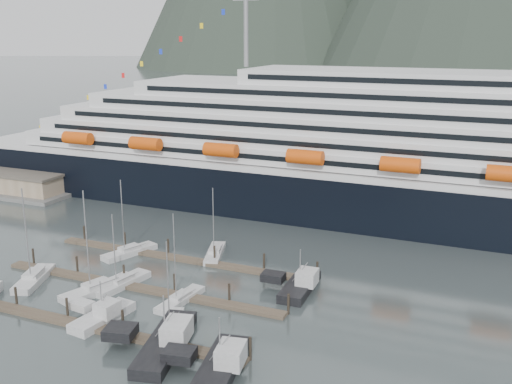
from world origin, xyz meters
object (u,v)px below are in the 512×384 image
trawler_c (164,341)px  trawler_d (219,365)px  sailboat_a (34,279)px  sailboat_e (130,252)px  sailboat_g (215,254)px  trawler_b (102,315)px  cruise_ship (428,164)px  sailboat_b (97,290)px  trawler_e (299,285)px  sailboat_c (121,284)px  sailboat_d (180,300)px  sailboat_h (171,324)px  warehouse (0,178)px

trawler_c → trawler_d: trawler_c is taller
sailboat_a → sailboat_e: 17.20m
sailboat_g → trawler_b: bearing=155.6°
cruise_ship → sailboat_b: bearing=-125.6°
sailboat_a → trawler_e: sailboat_a is taller
sailboat_c → sailboat_g: bearing=-13.2°
sailboat_a → sailboat_b: sailboat_b is taller
sailboat_d → sailboat_h: bearing=-154.0°
sailboat_b → sailboat_h: sailboat_b is taller
sailboat_b → trawler_e: bearing=-46.8°
sailboat_h → warehouse: bearing=38.0°
sailboat_g → trawler_b: 27.79m
sailboat_h → trawler_e: 21.04m
trawler_c → warehouse: bearing=43.2°
trawler_b → trawler_d: bearing=-97.7°
warehouse → sailboat_c: size_ratio=3.75×
sailboat_b → trawler_d: (26.41, -12.30, 0.50)m
trawler_d → sailboat_h: bearing=44.8°
trawler_d → trawler_e: (0.95, 24.86, -0.04)m
sailboat_b → sailboat_d: size_ratio=1.18×
sailboat_d → sailboat_e: 22.17m
sailboat_h → trawler_d: 13.09m
sailboat_d → trawler_d: size_ratio=1.05×
cruise_ship → sailboat_a: (-51.17, -56.07, -11.58)m
sailboat_e → sailboat_c: bearing=-130.6°
sailboat_e → sailboat_h: bearing=-114.7°
sailboat_d → trawler_e: bearing=-48.2°
sailboat_g → sailboat_h: (6.45, -25.39, -0.00)m
sailboat_c → sailboat_g: (7.26, 17.13, -0.01)m
sailboat_b → sailboat_e: (-4.79, 15.19, -0.03)m
sailboat_h → trawler_b: 9.62m
trawler_d → sailboat_a: bearing=62.2°
trawler_c → trawler_e: trawler_c is taller
sailboat_d → sailboat_g: 18.88m
sailboat_b → sailboat_g: size_ratio=1.28×
trawler_b → trawler_c: 11.83m
sailboat_e → trawler_b: sailboat_e is taller
sailboat_c → trawler_c: sailboat_c is taller
sailboat_a → sailboat_h: (27.17, -4.27, -0.05)m
sailboat_e → trawler_d: size_ratio=1.06×
warehouse → sailboat_b: 75.51m
trawler_b → trawler_c: bearing=-97.5°
sailboat_c → trawler_b: sailboat_c is taller
sailboat_g → trawler_c: bearing=177.3°
sailboat_g → trawler_d: bearing=-170.7°
trawler_e → sailboat_g: bearing=64.0°
sailboat_e → trawler_c: 33.84m
sailboat_b → trawler_e: 30.11m
warehouse → sailboat_d: size_ratio=3.30×
sailboat_g → trawler_c: size_ratio=0.82×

